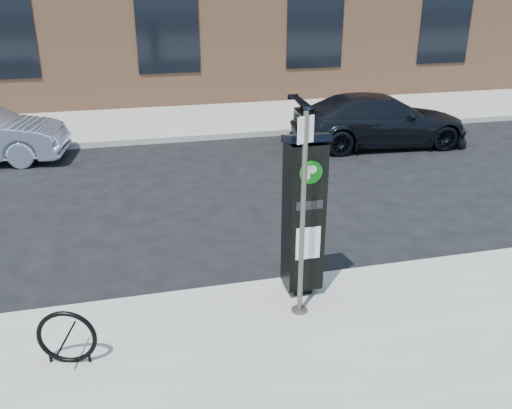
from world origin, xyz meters
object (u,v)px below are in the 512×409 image
object	(u,v)px
parking_kiosk	(304,213)
bike_rack	(67,337)
car_dark	(380,120)
sign_pole	(303,219)

from	to	relation	value
parking_kiosk	bike_rack	bearing A→B (deg)	-165.13
bike_rack	car_dark	distance (m)	10.51
parking_kiosk	bike_rack	world-z (taller)	parking_kiosk
parking_kiosk	car_dark	world-z (taller)	parking_kiosk
parking_kiosk	bike_rack	size ratio (longest dim) A/B	3.39
sign_pole	car_dark	xyz separation A→B (m)	(4.60, 7.22, -0.74)
car_dark	parking_kiosk	bearing A→B (deg)	150.73
parking_kiosk	car_dark	xyz separation A→B (m)	(4.42, 6.75, -0.60)
sign_pole	car_dark	size ratio (longest dim) A/B	0.55
car_dark	sign_pole	bearing A→B (deg)	151.45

